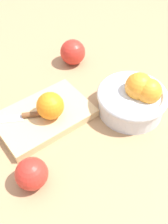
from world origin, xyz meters
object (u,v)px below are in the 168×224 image
(cutting_board, at_px, (44,116))
(apple_back_right, at_px, (32,174))
(orange_on_board, at_px, (50,106))
(apple_front_left, at_px, (73,52))
(bowl, at_px, (134,98))
(knife, at_px, (19,117))

(cutting_board, relative_size, apple_back_right, 3.45)
(cutting_board, distance_m, orange_on_board, 0.05)
(apple_back_right, relative_size, apple_front_left, 0.89)
(orange_on_board, xyz_separation_m, apple_front_left, (-0.20, -0.16, -0.02))
(bowl, bearing_deg, orange_on_board, -29.79)
(bowl, relative_size, apple_front_left, 2.32)
(bowl, distance_m, apple_front_left, 0.27)
(bowl, distance_m, knife, 0.30)
(bowl, relative_size, knife, 1.31)
(bowl, relative_size, orange_on_board, 2.66)
(apple_back_right, bearing_deg, apple_front_left, -140.37)
(apple_back_right, xyz_separation_m, apple_front_left, (-0.33, -0.27, 0.00))
(knife, distance_m, apple_front_left, 0.29)
(cutting_board, relative_size, apple_front_left, 3.05)
(cutting_board, xyz_separation_m, apple_front_left, (-0.21, -0.14, 0.03))
(apple_back_right, bearing_deg, cutting_board, -132.27)
(orange_on_board, bearing_deg, apple_front_left, -141.30)
(orange_on_board, relative_size, knife, 0.49)
(bowl, height_order, cutting_board, bowl)
(orange_on_board, height_order, apple_back_right, orange_on_board)
(apple_front_left, bearing_deg, cutting_board, 33.86)
(bowl, bearing_deg, cutting_board, -32.34)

